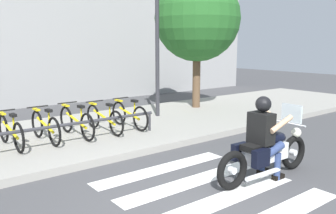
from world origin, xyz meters
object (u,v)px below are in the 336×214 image
object	(u,v)px
bicycle_2	(45,126)
bicycle_4	(104,118)
rider	(264,132)
street_lamp	(157,28)
motorcycle	(266,153)
bicycle_3	(76,122)
bike_rack	(71,126)
bicycle_5	(129,115)
bicycle_1	(10,131)
tree_near_rack	(197,19)

from	to	relation	value
bicycle_2	bicycle_4	distance (m)	1.44
rider	street_lamp	xyz separation A→B (m)	(1.39, 4.90, 1.91)
motorcycle	bicycle_4	xyz separation A→B (m)	(-0.92, 4.08, 0.03)
bicycle_3	bike_rack	distance (m)	0.66
bicycle_4	bicycle_5	size ratio (longest dim) A/B	1.07
motorcycle	bicycle_3	bearing A→B (deg)	111.83
rider	bicycle_2	size ratio (longest dim) A/B	0.90
motorcycle	rider	bearing A→B (deg)	175.33
motorcycle	bicycle_2	distance (m)	4.71
bicycle_3	street_lamp	xyz separation A→B (m)	(2.95, 0.83, 2.23)
rider	bicycle_5	bearing A→B (deg)	91.68
bicycle_2	street_lamp	xyz separation A→B (m)	(3.67, 0.83, 2.24)
bicycle_1	bike_rack	distance (m)	1.21
bicycle_4	bicycle_5	distance (m)	0.72
bicycle_3	bicycle_2	bearing A→B (deg)	-179.98
bicycle_1	bicycle_3	size ratio (longest dim) A/B	0.95
rider	bicycle_1	size ratio (longest dim) A/B	0.88
motorcycle	bicycle_4	world-z (taller)	motorcycle
bicycle_2	bike_rack	size ratio (longest dim) A/B	0.38
motorcycle	bicycle_5	size ratio (longest dim) A/B	1.40
bicycle_3	street_lamp	bearing A→B (deg)	15.67
bicycle_1	tree_near_rack	size ratio (longest dim) A/B	0.36
bicycle_3	bike_rack	size ratio (longest dim) A/B	0.41
bicycle_3	tree_near_rack	xyz separation A→B (m)	(4.89, 1.23, 2.62)
motorcycle	street_lamp	bearing A→B (deg)	74.97
bicycle_5	bicycle_3	bearing A→B (deg)	180.00
motorcycle	bicycle_1	distance (m)	5.10
bicycle_3	rider	bearing A→B (deg)	-69.08
bike_rack	tree_near_rack	bearing A→B (deg)	18.75
motorcycle	tree_near_rack	bearing A→B (deg)	58.45
bicycle_3	bicycle_5	distance (m)	1.44
bicycle_5	bicycle_1	bearing A→B (deg)	180.00
bicycle_4	bike_rack	distance (m)	1.21
bike_rack	motorcycle	bearing A→B (deg)	-60.51
bicycle_5	street_lamp	distance (m)	2.83
rider	tree_near_rack	xyz separation A→B (m)	(3.34, 5.30, 2.30)
street_lamp	bicycle_5	bearing A→B (deg)	-151.34
street_lamp	tree_near_rack	size ratio (longest dim) A/B	1.00
bicycle_5	street_lamp	size ratio (longest dim) A/B	0.35
bike_rack	tree_near_rack	distance (m)	6.10
bike_rack	street_lamp	world-z (taller)	street_lamp
bike_rack	rider	bearing A→B (deg)	-61.43
motorcycle	bike_rack	distance (m)	4.05
bicycle_4	tree_near_rack	world-z (taller)	tree_near_rack
bicycle_4	bike_rack	bearing A→B (deg)	-152.74
bicycle_1	street_lamp	distance (m)	5.00
rider	bicycle_3	xyz separation A→B (m)	(-1.56, 4.07, -0.32)
motorcycle	bicycle_4	distance (m)	4.18
bicycle_2	street_lamp	bearing A→B (deg)	12.71
bicycle_4	motorcycle	bearing A→B (deg)	-77.35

